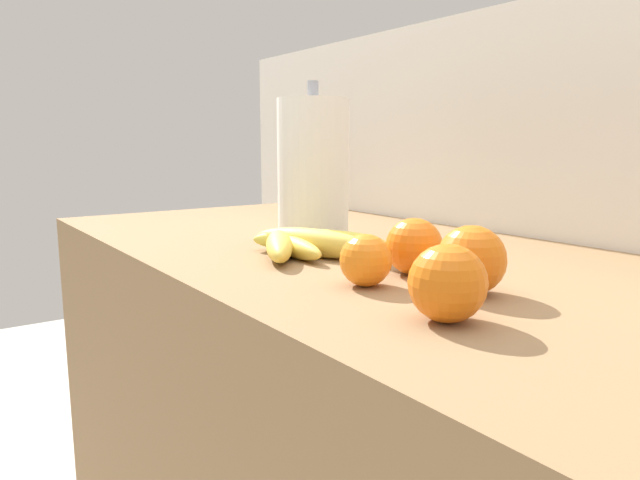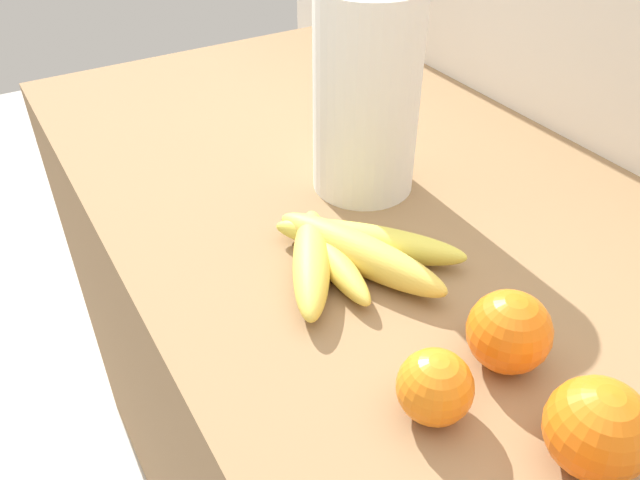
# 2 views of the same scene
# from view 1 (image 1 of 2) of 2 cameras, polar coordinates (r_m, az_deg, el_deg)

# --- Properties ---
(wall_back) EXTENTS (2.04, 0.06, 1.30)m
(wall_back) POSITION_cam_1_polar(r_m,az_deg,el_deg) (1.21, 20.81, -10.21)
(wall_back) COLOR silver
(wall_back) RESTS_ON ground
(banana_bunch) EXTENTS (0.22, 0.22, 0.04)m
(banana_bunch) POSITION_cam_1_polar(r_m,az_deg,el_deg) (0.90, -1.64, -0.35)
(banana_bunch) COLOR #E9CA4C
(banana_bunch) RESTS_ON counter
(orange_far_right) EXTENTS (0.08, 0.08, 0.08)m
(orange_far_right) POSITION_cam_1_polar(r_m,az_deg,el_deg) (0.69, 14.62, -1.91)
(orange_far_right) COLOR orange
(orange_far_right) RESTS_ON counter
(orange_back_right) EXTENTS (0.06, 0.06, 0.06)m
(orange_back_right) POSITION_cam_1_polar(r_m,az_deg,el_deg) (0.71, 4.51, -1.99)
(orange_back_right) COLOR orange
(orange_back_right) RESTS_ON counter
(orange_right) EXTENTS (0.08, 0.08, 0.08)m
(orange_right) POSITION_cam_1_polar(r_m,az_deg,el_deg) (0.58, 12.41, -4.17)
(orange_right) COLOR orange
(orange_right) RESTS_ON counter
(orange_center) EXTENTS (0.08, 0.08, 0.08)m
(orange_center) POSITION_cam_1_polar(r_m,az_deg,el_deg) (0.78, 9.21, -0.63)
(orange_center) COLOR orange
(orange_center) RESTS_ON counter
(paper_towel_roll) EXTENTS (0.13, 0.13, 0.28)m
(paper_towel_roll) POSITION_cam_1_polar(r_m,az_deg,el_deg) (1.06, -0.68, 6.96)
(paper_towel_roll) COLOR white
(paper_towel_roll) RESTS_ON counter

